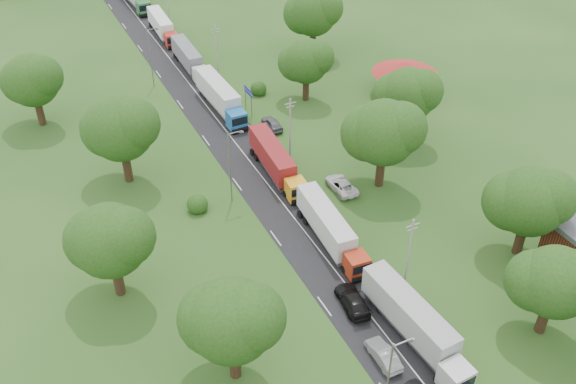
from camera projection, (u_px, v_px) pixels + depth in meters
ground at (327, 261)px, 71.49m from camera, size 260.00×260.00×0.00m
road at (257, 170)px, 86.05m from camera, size 8.00×200.00×0.04m
info_sign at (248, 95)px, 97.01m from camera, size 0.12×3.10×4.10m
pole_1 at (409, 253)px, 65.55m from camera, size 1.60×0.24×9.00m
pole_2 at (290, 127)px, 85.93m from camera, size 1.60×0.24×9.00m
pole_3 at (217, 50)px, 106.31m from camera, size 1.60×0.24×9.00m
lamp_0 at (390, 380)px, 51.79m from camera, size 2.03×0.22×10.00m
lamp_1 at (231, 164)px, 77.27m from camera, size 2.03×0.22×10.00m
lamp_2 at (151, 55)px, 102.75m from camera, size 2.03×0.22×10.00m
tree_2 at (554, 281)px, 59.47m from camera, size 8.00×8.00×10.10m
tree_3 at (529, 201)px, 68.48m from camera, size 8.80×8.80×11.07m
tree_4 at (383, 132)px, 78.79m from camera, size 9.60×9.60×12.05m
tree_5 at (407, 94)px, 88.11m from camera, size 8.80×8.80×11.07m
tree_6 at (306, 61)px, 98.41m from camera, size 8.00×8.00×10.10m
tree_7 at (313, 12)px, 111.74m from camera, size 9.60×9.60×12.05m
tree_10 at (231, 319)px, 54.82m from camera, size 8.80×8.80×11.07m
tree_11 at (109, 240)px, 63.30m from camera, size 8.80×8.80×11.07m
tree_12 at (120, 128)px, 79.59m from camera, size 9.60×9.60×12.05m
tree_13 at (32, 80)px, 91.72m from camera, size 8.80×8.80×11.07m
house_cream at (404, 73)px, 101.64m from camera, size 10.08×10.08×5.80m
truck_0 at (415, 323)px, 61.13m from camera, size 3.35×15.05×4.16m
truck_1 at (330, 228)px, 72.83m from camera, size 3.17×14.26×3.94m
truck_2 at (275, 161)px, 84.00m from camera, size 3.24×14.43×3.98m
truck_3 at (220, 97)px, 98.13m from camera, size 2.98×15.50×4.29m
truck_4 at (189, 58)px, 110.09m from camera, size 2.61×13.80×3.82m
truck_5 at (162, 26)px, 121.76m from camera, size 2.82×13.87×3.83m
car_lane_mid at (383, 355)px, 59.85m from camera, size 1.69×4.62×1.51m
car_lane_rear at (352, 300)px, 65.45m from camera, size 2.94×5.83×1.62m
car_verge_near at (341, 185)px, 81.90m from camera, size 2.55×5.49×1.52m
car_verge_far at (272, 124)px, 94.44m from camera, size 1.88×4.67×1.59m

